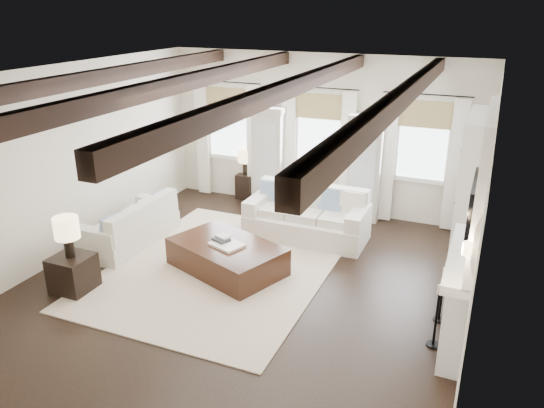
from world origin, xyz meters
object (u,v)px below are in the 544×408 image
at_px(ottoman, 227,257).
at_px(side_table_back, 246,186).
at_px(sofa_left, 132,227).
at_px(sofa_back, 308,217).
at_px(side_table_front, 73,273).

relative_size(ottoman, side_table_back, 3.23).
distance_m(sofa_left, ottoman, 2.04).
distance_m(sofa_back, sofa_left, 3.19).
relative_size(sofa_left, side_table_front, 3.44).
xyz_separation_m(ottoman, side_table_back, (-1.20, 3.21, 0.04)).
height_order(sofa_left, ottoman, sofa_left).
bearing_deg(ottoman, side_table_front, -120.53).
bearing_deg(sofa_back, side_table_front, -128.74).
bearing_deg(side_table_back, ottoman, -69.58).
bearing_deg(side_table_front, side_table_back, 82.16).
distance_m(sofa_left, side_table_back, 3.10).
bearing_deg(sofa_left, ottoman, -6.40).
bearing_deg(side_table_front, sofa_back, 51.26).
bearing_deg(ottoman, sofa_back, 87.42).
distance_m(sofa_left, side_table_front, 1.71).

